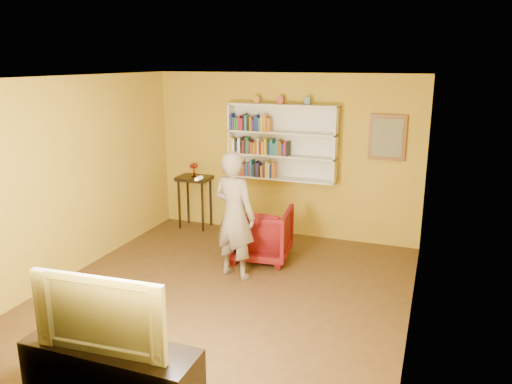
# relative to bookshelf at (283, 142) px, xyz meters

# --- Properties ---
(room_shell) EXTENTS (5.30, 5.80, 2.88)m
(room_shell) POSITION_rel_bookshelf_xyz_m (0.00, -2.41, -0.58)
(room_shell) COLOR #412B15
(room_shell) RESTS_ON ground
(bookshelf) EXTENTS (1.80, 0.29, 1.23)m
(bookshelf) POSITION_rel_bookshelf_xyz_m (0.00, 0.00, 0.00)
(bookshelf) COLOR silver
(bookshelf) RESTS_ON room_shell
(books_row_lower) EXTENTS (0.77, 0.19, 0.27)m
(books_row_lower) POSITION_rel_bookshelf_xyz_m (-0.46, -0.10, -0.46)
(books_row_lower) COLOR brown
(books_row_lower) RESTS_ON bookshelf
(books_row_middle) EXTENTS (0.99, 0.19, 0.27)m
(books_row_middle) POSITION_rel_bookshelf_xyz_m (-0.37, -0.11, -0.08)
(books_row_middle) COLOR gold
(books_row_middle) RESTS_ON bookshelf
(books_row_upper) EXTENTS (0.68, 0.18, 0.27)m
(books_row_upper) POSITION_rel_bookshelf_xyz_m (-0.51, -0.11, 0.30)
(books_row_upper) COLOR navy
(books_row_upper) RESTS_ON bookshelf
(ornament_left) EXTENTS (0.08, 0.08, 0.12)m
(ornament_left) POSITION_rel_bookshelf_xyz_m (-0.43, -0.06, 0.68)
(ornament_left) COLOR #A66B2F
(ornament_left) RESTS_ON bookshelf
(ornament_centre) EXTENTS (0.09, 0.09, 0.12)m
(ornament_centre) POSITION_rel_bookshelf_xyz_m (-0.03, -0.06, 0.68)
(ornament_centre) COLOR #A93838
(ornament_centre) RESTS_ON bookshelf
(ornament_right) EXTENTS (0.09, 0.09, 0.12)m
(ornament_right) POSITION_rel_bookshelf_xyz_m (0.41, -0.06, 0.68)
(ornament_right) COLOR slate
(ornament_right) RESTS_ON bookshelf
(framed_painting) EXTENTS (0.55, 0.05, 0.70)m
(framed_painting) POSITION_rel_bookshelf_xyz_m (1.65, 0.05, 0.16)
(framed_painting) COLOR brown
(framed_painting) RESTS_ON room_shell
(console_table) EXTENTS (0.56, 0.43, 0.92)m
(console_table) POSITION_rel_bookshelf_xyz_m (-1.56, -0.16, -0.83)
(console_table) COLOR black
(console_table) RESTS_ON ground
(ruby_lustre) EXTENTS (0.15, 0.14, 0.23)m
(ruby_lustre) POSITION_rel_bookshelf_xyz_m (-1.56, -0.16, -0.50)
(ruby_lustre) COLOR maroon
(ruby_lustre) RESTS_ON console_table
(armchair) EXTENTS (0.95, 0.98, 0.80)m
(armchair) POSITION_rel_bookshelf_xyz_m (0.03, -1.14, -1.19)
(armchair) COLOR #4D050B
(armchair) RESTS_ON ground
(person) EXTENTS (0.73, 0.57, 1.75)m
(person) POSITION_rel_bookshelf_xyz_m (-0.10, -1.84, -0.72)
(person) COLOR #6A5C4E
(person) RESTS_ON ground
(game_remote) EXTENTS (0.04, 0.15, 0.04)m
(game_remote) POSITION_rel_bookshelf_xyz_m (-0.42, -2.22, -0.15)
(game_remote) COLOR white
(game_remote) RESTS_ON person
(tv_cabinet) EXTENTS (1.56, 0.47, 0.56)m
(tv_cabinet) POSITION_rel_bookshelf_xyz_m (-0.07, -4.66, -1.32)
(tv_cabinet) COLOR black
(tv_cabinet) RESTS_ON ground
(television) EXTENTS (1.20, 0.23, 0.68)m
(television) POSITION_rel_bookshelf_xyz_m (-0.07, -4.66, -0.69)
(television) COLOR black
(television) RESTS_ON tv_cabinet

